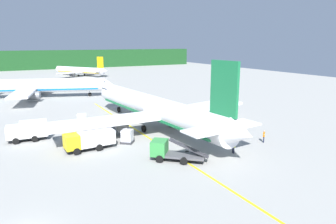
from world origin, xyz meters
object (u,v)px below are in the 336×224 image
at_px(airliner_mid_apron, 38,86).
at_px(crew_supervisor, 217,126).
at_px(airliner_far_taxiway, 80,70).
at_px(crew_marshaller, 112,134).
at_px(service_truck_fuel, 169,151).
at_px(crew_loader_right, 233,146).
at_px(airliner_foreground, 155,108).
at_px(service_truck_catering, 90,139).
at_px(crew_loader_left, 264,135).
at_px(cargo_container_near, 127,136).
at_px(cargo_container_mid, 212,133).
at_px(service_truck_baggage, 28,130).
at_px(cargo_container_far, 82,120).

distance_m(airliner_mid_apron, crew_supervisor, 51.87).
height_order(airliner_far_taxiway, crew_marshaller, airliner_far_taxiway).
distance_m(service_truck_fuel, crew_loader_right, 8.58).
bearing_deg(service_truck_fuel, airliner_foreground, 70.81).
distance_m(airliner_mid_apron, airliner_far_taxiway, 52.55).
xyz_separation_m(service_truck_catering, crew_loader_left, (22.52, -8.82, -0.39)).
bearing_deg(cargo_container_near, crew_supervisor, -8.41).
height_order(cargo_container_near, crew_loader_left, cargo_container_near).
distance_m(cargo_container_mid, crew_loader_left, 7.35).
xyz_separation_m(airliner_foreground, crew_supervisor, (7.47, -7.01, -2.35)).
relative_size(cargo_container_near, crew_marshaller, 1.34).
distance_m(cargo_container_mid, crew_marshaller, 14.64).
bearing_deg(service_truck_fuel, service_truck_catering, 132.42).
bearing_deg(service_truck_fuel, service_truck_baggage, 131.32).
xyz_separation_m(airliner_far_taxiway, crew_supervisor, (-0.31, -95.22, -1.34)).
height_order(service_truck_fuel, crew_supervisor, service_truck_fuel).
height_order(crew_marshaller, crew_loader_right, crew_marshaller).
relative_size(service_truck_baggage, cargo_container_near, 2.44).
distance_m(airliner_foreground, crew_marshaller, 9.06).
bearing_deg(crew_loader_left, crew_loader_right, -168.79).
distance_m(airliner_far_taxiway, service_truck_fuel, 102.35).
relative_size(cargo_container_near, crew_supervisor, 1.31).
relative_size(airliner_far_taxiway, cargo_container_mid, 13.63).
relative_size(airliner_mid_apron, service_truck_catering, 5.57).
bearing_deg(crew_loader_left, cargo_container_far, 133.21).
distance_m(service_truck_fuel, cargo_container_mid, 10.53).
xyz_separation_m(airliner_foreground, crew_loader_left, (10.40, -14.02, -2.34)).
bearing_deg(cargo_container_near, airliner_mid_apron, 98.81).
relative_size(airliner_mid_apron, crew_supervisor, 20.78).
distance_m(cargo_container_far, crew_loader_right, 27.00).
xyz_separation_m(airliner_far_taxiway, crew_loader_left, (2.62, -102.23, -1.33)).
height_order(service_truck_baggage, cargo_container_far, service_truck_baggage).
bearing_deg(crew_loader_left, service_truck_baggage, 150.03).
relative_size(airliner_foreground, service_truck_catering, 6.35).
distance_m(cargo_container_mid, cargo_container_far, 22.67).
relative_size(service_truck_baggage, service_truck_catering, 0.86).
bearing_deg(cargo_container_far, airliner_far_taxiway, 77.44).
bearing_deg(cargo_container_near, crew_loader_left, -27.98).
height_order(service_truck_fuel, service_truck_catering, service_truck_fuel).
xyz_separation_m(airliner_mid_apron, service_truck_fuel, (9.10, -53.65, -1.90)).
bearing_deg(crew_supervisor, service_truck_catering, 174.71).
bearing_deg(airliner_foreground, service_truck_baggage, 171.24).
bearing_deg(service_truck_baggage, crew_loader_left, -29.97).
bearing_deg(service_truck_baggage, airliner_mid_apron, 82.03).
bearing_deg(crew_loader_left, service_truck_catering, 158.61).
height_order(airliner_mid_apron, cargo_container_near, airliner_mid_apron).
bearing_deg(service_truck_fuel, crew_loader_right, -13.28).
bearing_deg(cargo_container_mid, airliner_far_taxiway, 88.34).
height_order(airliner_foreground, service_truck_fuel, airliner_foreground).
relative_size(cargo_container_far, crew_loader_right, 1.25).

